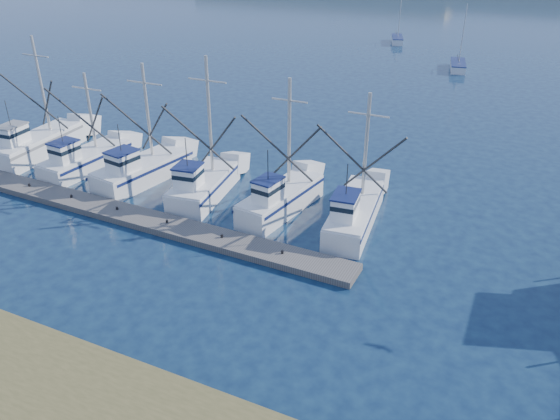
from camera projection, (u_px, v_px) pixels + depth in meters
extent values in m
plane|color=#0C1B37|center=(215.00, 322.00, 26.13)|extent=(500.00, 500.00, 0.00)
cube|color=#615B57|center=(130.00, 216.00, 35.23)|extent=(30.91, 2.79, 0.41)
cube|color=white|center=(39.00, 146.00, 44.45)|extent=(3.13, 8.61, 1.71)
cube|color=white|center=(13.00, 135.00, 41.97)|extent=(1.59, 2.17, 1.50)
cylinder|color=#B7B2A8|center=(41.00, 85.00, 43.43)|extent=(0.22, 0.22, 7.64)
cube|color=white|center=(86.00, 161.00, 42.09)|extent=(3.05, 7.55, 1.32)
cube|color=white|center=(65.00, 152.00, 39.91)|extent=(1.58, 1.91, 1.50)
cylinder|color=#B7B2A8|center=(90.00, 111.00, 41.42)|extent=(0.22, 0.22, 5.88)
cube|color=white|center=(143.00, 171.00, 40.17)|extent=(3.92, 7.98, 1.47)
cube|color=white|center=(123.00, 162.00, 37.91)|extent=(1.85, 2.10, 1.50)
cylinder|color=#B7B2A8|center=(147.00, 111.00, 39.26)|extent=(0.22, 0.22, 6.91)
cube|color=white|center=(204.00, 187.00, 37.86)|extent=(3.54, 7.28, 1.42)
cube|color=white|center=(188.00, 177.00, 35.74)|extent=(1.73, 1.90, 1.50)
cylinder|color=#B7B2A8|center=(209.00, 116.00, 36.60)|extent=(0.22, 0.22, 8.06)
cube|color=white|center=(281.00, 201.00, 35.78)|extent=(3.30, 7.55, 1.55)
cube|color=white|center=(268.00, 192.00, 33.57)|extent=(1.53, 1.96, 1.50)
cylinder|color=#B7B2A8|center=(289.00, 133.00, 34.77)|extent=(0.22, 0.22, 7.07)
cube|color=white|center=(355.00, 214.00, 34.30)|extent=(3.17, 8.34, 1.46)
cube|color=white|center=(345.00, 207.00, 31.94)|extent=(1.55, 2.12, 1.50)
cylinder|color=#B7B2A8|center=(366.00, 146.00, 33.51)|extent=(0.22, 0.22, 6.68)
cube|color=white|center=(458.00, 66.00, 70.91)|extent=(2.79, 6.08, 0.90)
cylinder|color=#B7B2A8|center=(463.00, 34.00, 69.26)|extent=(0.12, 0.12, 7.20)
cube|color=white|center=(397.00, 40.00, 86.74)|extent=(3.04, 5.53, 0.90)
cylinder|color=#B7B2A8|center=(400.00, 13.00, 85.09)|extent=(0.12, 0.12, 7.20)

